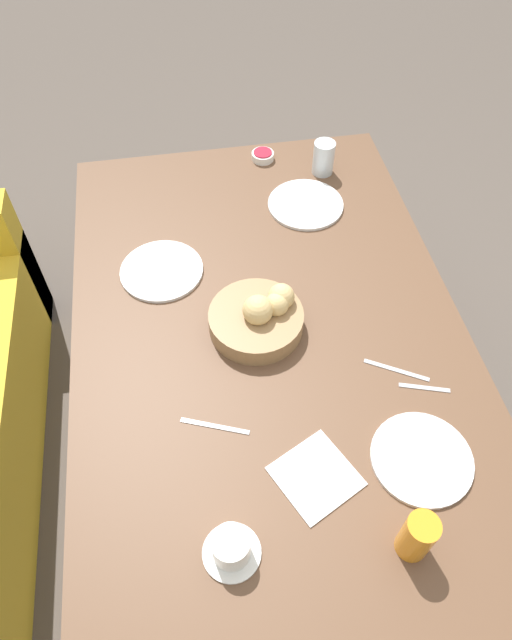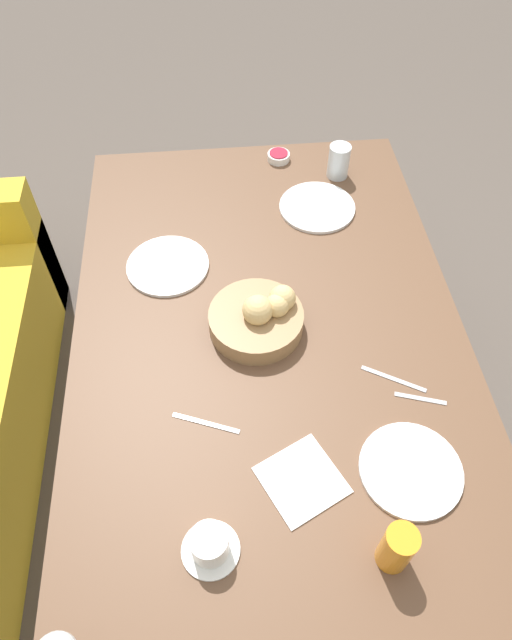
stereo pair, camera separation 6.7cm
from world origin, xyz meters
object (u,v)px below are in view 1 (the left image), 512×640
(bread_basket, at_px, (259,317))
(water_tumbler, at_px, (324,158))
(jam_bowl_berry, at_px, (263,156))
(plate_near_left, at_px, (422,459))
(plate_near_right, at_px, (306,204))
(coffee_cup, at_px, (231,548))
(fork_silver, at_px, (396,370))
(juice_glass, at_px, (417,536))
(knife_silver, at_px, (215,426))
(napkin, at_px, (316,476))
(plate_far_center, at_px, (162,271))
(spoon_coffee, at_px, (424,388))

(bread_basket, height_order, water_tumbler, bread_basket)
(bread_basket, xyz_separation_m, jam_bowl_berry, (0.70, -0.13, -0.03))
(plate_near_left, xyz_separation_m, jam_bowl_berry, (1.13, 0.16, 0.01))
(plate_near_right, relative_size, coffee_cup, 1.98)
(coffee_cup, distance_m, fork_silver, 0.59)
(jam_bowl_berry, bearing_deg, fork_silver, -168.84)
(bread_basket, relative_size, fork_silver, 1.67)
(juice_glass, height_order, fork_silver, juice_glass)
(juice_glass, xyz_separation_m, water_tumbler, (1.20, -0.11, -0.01))
(plate_near_left, distance_m, knife_silver, 0.47)
(plate_near_right, distance_m, water_tumbler, 0.19)
(juice_glass, distance_m, knife_silver, 0.49)
(juice_glass, bearing_deg, napkin, 41.14)
(plate_near_right, bearing_deg, napkin, 168.64)
(water_tumbler, distance_m, fork_silver, 0.80)
(plate_far_center, distance_m, spoon_coffee, 0.78)
(water_tumbler, height_order, coffee_cup, water_tumbler)
(plate_near_right, distance_m, jam_bowl_berry, 0.27)
(knife_silver, bearing_deg, napkin, -127.95)
(plate_far_center, xyz_separation_m, juice_glass, (-0.84, -0.44, 0.06))
(bread_basket, height_order, fork_silver, bread_basket)
(bread_basket, xyz_separation_m, coffee_cup, (-0.56, 0.15, -0.01))
(knife_silver, height_order, napkin, napkin)
(coffee_cup, bearing_deg, plate_far_center, 6.16)
(plate_near_right, distance_m, spoon_coffee, 0.71)
(plate_near_right, bearing_deg, jam_bowl_berry, 19.46)
(juice_glass, bearing_deg, jam_bowl_berry, 3.04)
(bread_basket, relative_size, water_tumbler, 2.23)
(water_tumbler, relative_size, knife_silver, 0.71)
(plate_far_center, distance_m, fork_silver, 0.70)
(napkin, bearing_deg, jam_bowl_berry, -4.28)
(plate_near_left, distance_m, fork_silver, 0.24)
(plate_far_center, bearing_deg, bread_basket, -134.85)
(plate_near_left, distance_m, coffee_cup, 0.46)
(fork_silver, bearing_deg, juice_glass, 165.37)
(bread_basket, distance_m, fork_silver, 0.37)
(plate_far_center, xyz_separation_m, fork_silver, (-0.43, -0.55, -0.00))
(water_tumbler, xyz_separation_m, knife_silver, (-0.87, 0.47, -0.05))
(plate_near_left, height_order, knife_silver, plate_near_left)
(plate_near_right, bearing_deg, bread_basket, 153.09)
(water_tumbler, relative_size, coffee_cup, 0.92)
(jam_bowl_berry, height_order, spoon_coffee, jam_bowl_berry)
(bread_basket, xyz_separation_m, water_tumbler, (0.60, -0.32, 0.02))
(knife_silver, xyz_separation_m, napkin, (-0.16, -0.20, 0.00))
(plate_near_right, xyz_separation_m, juice_glass, (-1.05, 0.02, 0.06))
(bread_basket, xyz_separation_m, spoon_coffee, (-0.25, -0.36, -0.04))
(knife_silver, distance_m, napkin, 0.26)
(plate_near_right, relative_size, plate_far_center, 1.01)
(plate_far_center, bearing_deg, plate_near_right, -65.97)
(bread_basket, xyz_separation_m, plate_near_left, (-0.43, -0.29, -0.03))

